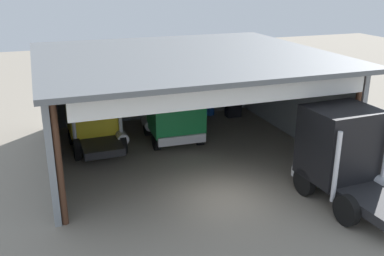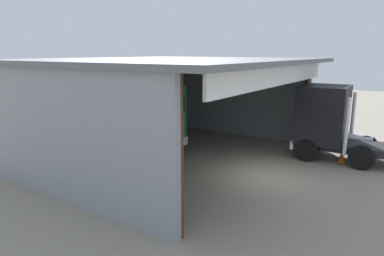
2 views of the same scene
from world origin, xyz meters
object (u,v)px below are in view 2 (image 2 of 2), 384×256
at_px(truck_yellow_left_bay, 77,131).
at_px(truck_black_center_right_bay, 329,121).
at_px(truck_green_right_bay, 150,118).
at_px(oil_drum, 142,124).
at_px(tool_cart, 163,122).
at_px(traffic_cone, 342,156).

relative_size(truck_yellow_left_bay, truck_black_center_right_bay, 0.91).
distance_m(truck_yellow_left_bay, truck_black_center_right_bay, 12.15).
xyz_separation_m(truck_green_right_bay, oil_drum, (3.59, 3.89, -1.41)).
height_order(truck_black_center_right_bay, tool_cart, truck_black_center_right_bay).
distance_m(oil_drum, traffic_cone, 12.66).
height_order(truck_green_right_bay, tool_cart, truck_green_right_bay).
xyz_separation_m(truck_yellow_left_bay, tool_cart, (8.81, 2.20, -1.38)).
height_order(truck_green_right_bay, traffic_cone, truck_green_right_bay).
height_order(truck_black_center_right_bay, oil_drum, truck_black_center_right_bay).
bearing_deg(truck_yellow_left_bay, oil_drum, 20.94).
distance_m(truck_yellow_left_bay, oil_drum, 8.28).
relative_size(truck_green_right_bay, tool_cart, 4.69).
xyz_separation_m(truck_black_center_right_bay, tool_cart, (0.45, 11.01, -1.39)).
bearing_deg(truck_green_right_bay, traffic_cone, 116.85).
bearing_deg(truck_green_right_bay, truck_yellow_left_bay, -9.66).
relative_size(truck_yellow_left_bay, tool_cart, 4.68).
bearing_deg(oil_drum, traffic_cone, -88.08).
distance_m(truck_green_right_bay, truck_black_center_right_bay, 9.10).
relative_size(truck_black_center_right_bay, tool_cart, 5.16).
relative_size(truck_green_right_bay, traffic_cone, 8.37).
distance_m(oil_drum, tool_cart, 1.50).
xyz_separation_m(truck_yellow_left_bay, truck_black_center_right_bay, (8.37, -8.81, 0.02)).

